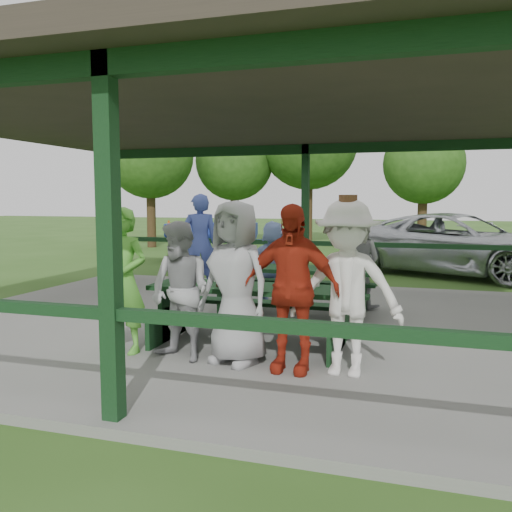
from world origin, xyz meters
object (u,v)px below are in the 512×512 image
(contestant_grey_mid, at_px, (235,283))
(contestant_green, at_px, (123,280))
(spectator_lblue, at_px, (273,261))
(contestant_white_fedora, at_px, (346,288))
(contestant_grey_left, at_px, (181,291))
(spectator_blue, at_px, (200,244))
(contestant_red, at_px, (291,288))
(spectator_grey, at_px, (359,262))
(pickup_truck, at_px, (458,244))
(picnic_table_far, at_px, (295,284))
(picnic_table_near, at_px, (252,307))
(farm_trailer, at_px, (213,241))

(contestant_grey_mid, bearing_deg, contestant_green, -161.51)
(contestant_grey_mid, height_order, spectator_lblue, contestant_grey_mid)
(spectator_lblue, bearing_deg, contestant_white_fedora, 128.71)
(contestant_grey_left, bearing_deg, spectator_blue, 127.93)
(contestant_grey_mid, bearing_deg, spectator_blue, 136.98)
(contestant_green, height_order, spectator_blue, spectator_blue)
(contestant_red, bearing_deg, spectator_grey, 88.37)
(contestant_grey_left, relative_size, contestant_grey_mid, 0.87)
(pickup_truck, bearing_deg, picnic_table_far, -178.86)
(spectator_grey, xyz_separation_m, pickup_truck, (1.89, 5.44, -0.09))
(spectator_blue, bearing_deg, picnic_table_near, 98.91)
(picnic_table_near, height_order, spectator_grey, spectator_grey)
(contestant_red, height_order, contestant_white_fedora, contestant_white_fedora)
(contestant_green, xyz_separation_m, spectator_grey, (2.38, 3.60, -0.09))
(contestant_grey_left, relative_size, farm_trailer, 0.43)
(picnic_table_near, bearing_deg, contestant_white_fedora, -33.22)
(contestant_grey_left, xyz_separation_m, spectator_lblue, (0.04, 3.85, -0.07))
(contestant_grey_left, height_order, contestant_white_fedora, contestant_white_fedora)
(picnic_table_far, xyz_separation_m, pickup_truck, (2.82, 6.24, 0.22))
(contestant_green, bearing_deg, picnic_table_near, 35.13)
(pickup_truck, bearing_deg, spectator_lblue, 172.35)
(spectator_grey, distance_m, farm_trailer, 8.38)
(spectator_lblue, bearing_deg, picnic_table_near, 113.07)
(contestant_white_fedora, bearing_deg, farm_trailer, 122.05)
(spectator_blue, xyz_separation_m, spectator_grey, (3.15, -0.53, -0.19))
(picnic_table_far, distance_m, pickup_truck, 6.85)
(contestant_grey_mid, xyz_separation_m, pickup_truck, (2.84, 9.05, -0.22))
(contestant_red, bearing_deg, contestant_grey_mid, 175.27)
(contestant_grey_mid, distance_m, spectator_grey, 3.73)
(contestant_grey_left, height_order, spectator_blue, spectator_blue)
(contestant_grey_mid, bearing_deg, farm_trailer, 132.17)
(contestant_grey_left, bearing_deg, spectator_lblue, 107.04)
(contestant_red, relative_size, pickup_truck, 0.32)
(farm_trailer, bearing_deg, contestant_green, -85.25)
(contestant_green, height_order, contestant_white_fedora, contestant_white_fedora)
(contestant_grey_mid, xyz_separation_m, contestant_red, (0.66, -0.09, -0.02))
(contestant_red, xyz_separation_m, farm_trailer, (-4.99, 10.19, -0.36))
(picnic_table_near, height_order, farm_trailer, farm_trailer)
(contestant_grey_mid, bearing_deg, contestant_grey_left, -154.02)
(picnic_table_near, bearing_deg, spectator_grey, 69.90)
(contestant_grey_mid, bearing_deg, picnic_table_near, 114.12)
(picnic_table_near, relative_size, contestant_red, 1.44)
(spectator_lblue, relative_size, spectator_blue, 0.75)
(contestant_red, bearing_deg, contestant_white_fedora, 7.16)
(contestant_red, distance_m, spectator_lblue, 4.06)
(contestant_green, height_order, spectator_grey, contestant_green)
(pickup_truck, bearing_deg, contestant_grey_mid, -171.99)
(picnic_table_near, bearing_deg, contestant_grey_mid, -84.85)
(spectator_blue, height_order, farm_trailer, spectator_blue)
(spectator_lblue, bearing_deg, contestant_grey_mid, 112.00)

